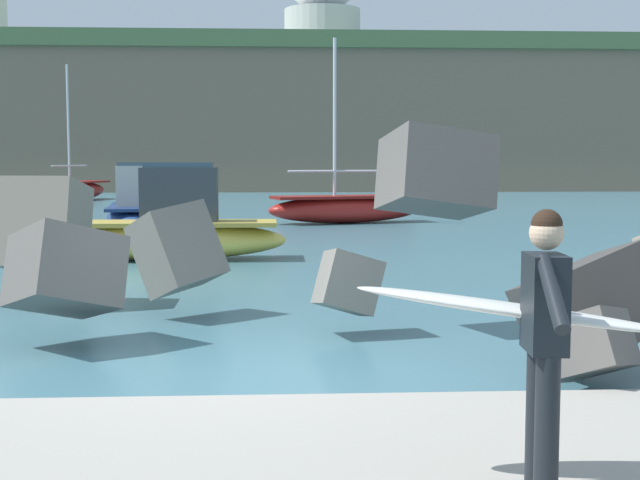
{
  "coord_description": "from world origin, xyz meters",
  "views": [
    {
      "loc": [
        0.57,
        -9.42,
        2.31
      ],
      "look_at": [
        1.12,
        0.5,
        1.4
      ],
      "focal_mm": 49.32,
      "sensor_mm": 36.0,
      "label": 1
    }
  ],
  "objects_px": {
    "boat_near_left": "(135,208)",
    "boat_mid_left": "(74,190)",
    "boat_near_right": "(346,208)",
    "surfer_with_board": "(535,326)",
    "mooring_buoy_middle": "(547,216)",
    "boat_near_centre": "(165,230)"
  },
  "relations": [
    {
      "from": "boat_near_left",
      "to": "boat_near_right",
      "type": "relative_size",
      "value": 0.8
    },
    {
      "from": "boat_near_left",
      "to": "boat_mid_left",
      "type": "relative_size",
      "value": 0.71
    },
    {
      "from": "mooring_buoy_middle",
      "to": "boat_near_left",
      "type": "bearing_deg",
      "value": -171.24
    },
    {
      "from": "surfer_with_board",
      "to": "mooring_buoy_middle",
      "type": "distance_m",
      "value": 28.2
    },
    {
      "from": "surfer_with_board",
      "to": "boat_near_right",
      "type": "xyz_separation_m",
      "value": [
        1.06,
        26.53,
        -0.72
      ]
    },
    {
      "from": "boat_near_right",
      "to": "boat_mid_left",
      "type": "distance_m",
      "value": 22.86
    },
    {
      "from": "surfer_with_board",
      "to": "boat_near_centre",
      "type": "height_order",
      "value": "boat_near_centre"
    },
    {
      "from": "boat_near_centre",
      "to": "boat_near_right",
      "type": "height_order",
      "value": "boat_near_right"
    },
    {
      "from": "boat_near_right",
      "to": "mooring_buoy_middle",
      "type": "xyz_separation_m",
      "value": [
        7.55,
        0.3,
        -0.34
      ]
    },
    {
      "from": "surfer_with_board",
      "to": "boat_mid_left",
      "type": "relative_size",
      "value": 0.28
    },
    {
      "from": "mooring_buoy_middle",
      "to": "boat_near_centre",
      "type": "bearing_deg",
      "value": -137.13
    },
    {
      "from": "surfer_with_board",
      "to": "boat_mid_left",
      "type": "height_order",
      "value": "boat_mid_left"
    },
    {
      "from": "boat_near_centre",
      "to": "boat_near_right",
      "type": "relative_size",
      "value": 0.87
    },
    {
      "from": "boat_near_left",
      "to": "surfer_with_board",
      "type": "bearing_deg",
      "value": -75.71
    },
    {
      "from": "surfer_with_board",
      "to": "boat_mid_left",
      "type": "distance_m",
      "value": 46.54
    },
    {
      "from": "boat_near_centre",
      "to": "boat_mid_left",
      "type": "bearing_deg",
      "value": 106.19
    },
    {
      "from": "surfer_with_board",
      "to": "boat_near_centre",
      "type": "bearing_deg",
      "value": 105.27
    },
    {
      "from": "boat_near_centre",
      "to": "boat_mid_left",
      "type": "xyz_separation_m",
      "value": [
        -8.63,
        29.73,
        -0.09
      ]
    },
    {
      "from": "boat_near_left",
      "to": "boat_mid_left",
      "type": "xyz_separation_m",
      "value": [
        -6.48,
        20.22,
        -0.06
      ]
    },
    {
      "from": "boat_near_left",
      "to": "boat_mid_left",
      "type": "bearing_deg",
      "value": 107.78
    },
    {
      "from": "surfer_with_board",
      "to": "boat_near_left",
      "type": "xyz_separation_m",
      "value": [
        -6.25,
        24.54,
        -0.61
      ]
    },
    {
      "from": "boat_near_right",
      "to": "boat_mid_left",
      "type": "height_order",
      "value": "boat_mid_left"
    }
  ]
}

